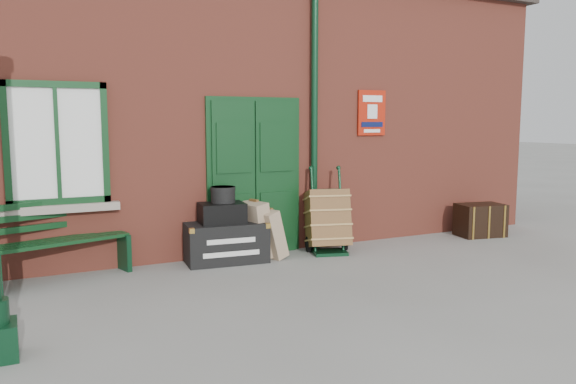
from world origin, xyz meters
TOP-DOWN VIEW (x-y plane):
  - ground at (0.00, 0.00)m, footprint 80.00×80.00m
  - station_building at (-0.00, 3.49)m, footprint 10.30×4.30m
  - bench at (-2.95, 1.32)m, footprint 1.67×0.92m
  - houdini_trunk at (-0.83, 1.21)m, footprint 1.15×0.70m
  - strongbox at (-0.88, 1.21)m, footprint 0.64×0.49m
  - hatbox at (-0.85, 1.24)m, footprint 0.36×0.36m
  - suitcase_back at (-0.42, 1.25)m, footprint 0.48×0.63m
  - suitcase_front at (-0.24, 1.16)m, footprint 0.51×0.59m
  - porter_trolley at (0.71, 1.11)m, footprint 0.75×0.78m
  - dark_trunk at (3.61, 1.00)m, footprint 0.83×0.62m

SIDE VIEW (x-z plane):
  - ground at x=0.00m, z-range 0.00..0.00m
  - dark_trunk at x=3.61m, z-range 0.00..0.54m
  - houdini_trunk at x=-0.83m, z-range 0.00..0.55m
  - suitcase_front at x=-0.24m, z-range 0.00..0.71m
  - suitcase_back at x=-0.42m, z-range 0.00..0.81m
  - porter_trolley at x=0.71m, z-range -0.14..1.09m
  - bench at x=-2.95m, z-range 0.00..0.99m
  - strongbox at x=-0.88m, z-range 0.55..0.82m
  - hatbox at x=-0.85m, z-range 0.82..1.04m
  - station_building at x=0.00m, z-range -0.02..4.34m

